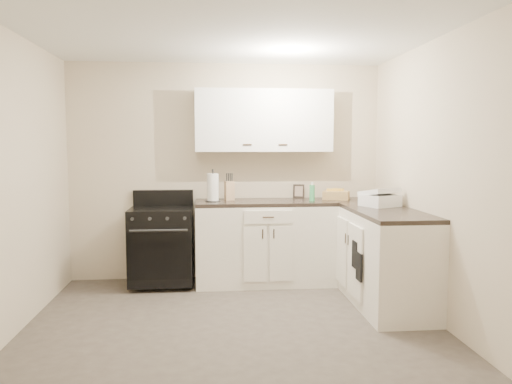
{
  "coord_description": "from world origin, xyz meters",
  "views": [
    {
      "loc": [
        -0.2,
        -4.04,
        1.56
      ],
      "look_at": [
        0.26,
        0.85,
        1.1
      ],
      "focal_mm": 35.0,
      "sensor_mm": 36.0,
      "label": 1
    }
  ],
  "objects": [
    {
      "name": "wall_back",
      "position": [
        0.0,
        1.8,
        1.25
      ],
      "size": [
        3.6,
        0.0,
        3.6
      ],
      "primitive_type": "plane",
      "rotation": [
        1.57,
        0.0,
        0.0
      ],
      "color": "beige",
      "rests_on": "ground"
    },
    {
      "name": "countertop_right",
      "position": [
        1.5,
        0.85,
        0.92
      ],
      "size": [
        0.6,
        1.9,
        0.04
      ],
      "primitive_type": "cube",
      "color": "black",
      "rests_on": "base_cabinets_right"
    },
    {
      "name": "knife_block",
      "position": [
        0.03,
        1.59,
        1.05
      ],
      "size": [
        0.12,
        0.11,
        0.22
      ],
      "primitive_type": "cube",
      "rotation": [
        0.0,
        0.0,
        0.24
      ],
      "color": "tan",
      "rests_on": "countertop_back"
    },
    {
      "name": "wall_front",
      "position": [
        0.0,
        -1.8,
        1.25
      ],
      "size": [
        3.6,
        0.0,
        3.6
      ],
      "primitive_type": "plane",
      "rotation": [
        -1.57,
        0.0,
        0.0
      ],
      "color": "beige",
      "rests_on": "ground"
    },
    {
      "name": "countertop_grill",
      "position": [
        1.54,
        0.89,
        1.0
      ],
      "size": [
        0.42,
        0.41,
        0.12
      ],
      "primitive_type": "cube",
      "rotation": [
        0.0,
        0.0,
        0.42
      ],
      "color": "white",
      "rests_on": "countertop_right"
    },
    {
      "name": "wall_right",
      "position": [
        1.8,
        0.0,
        1.25
      ],
      "size": [
        0.0,
        3.6,
        3.6
      ],
      "primitive_type": "plane",
      "rotation": [
        1.57,
        0.0,
        -1.57
      ],
      "color": "beige",
      "rests_on": "ground"
    },
    {
      "name": "oven_mitt_far",
      "position": [
        1.18,
        0.52,
        0.52
      ],
      "size": [
        0.02,
        0.15,
        0.26
      ],
      "primitive_type": "cube",
      "color": "black",
      "rests_on": "base_cabinets_right"
    },
    {
      "name": "base_cabinets_right",
      "position": [
        1.5,
        0.85,
        0.45
      ],
      "size": [
        0.6,
        1.9,
        0.9
      ],
      "primitive_type": "cube",
      "color": "white",
      "rests_on": "floor"
    },
    {
      "name": "paper_towel",
      "position": [
        -0.16,
        1.5,
        1.09
      ],
      "size": [
        0.17,
        0.17,
        0.31
      ],
      "primitive_type": "cylinder",
      "rotation": [
        0.0,
        0.0,
        0.4
      ],
      "color": "white",
      "rests_on": "countertop_back"
    },
    {
      "name": "wall_left",
      "position": [
        -1.8,
        0.0,
        1.25
      ],
      "size": [
        0.0,
        3.6,
        3.6
      ],
      "primitive_type": "plane",
      "rotation": [
        1.57,
        0.0,
        1.57
      ],
      "color": "beige",
      "rests_on": "ground"
    },
    {
      "name": "wicker_basket",
      "position": [
        1.25,
        1.55,
        0.99
      ],
      "size": [
        0.34,
        0.29,
        0.1
      ],
      "primitive_type": "cube",
      "rotation": [
        0.0,
        0.0,
        -0.39
      ],
      "color": "tan",
      "rests_on": "countertop_right"
    },
    {
      "name": "base_cabinets_back",
      "position": [
        0.43,
        1.5,
        0.45
      ],
      "size": [
        1.55,
        0.6,
        0.9
      ],
      "primitive_type": "cube",
      "color": "white",
      "rests_on": "floor"
    },
    {
      "name": "floor",
      "position": [
        0.0,
        0.0,
        0.0
      ],
      "size": [
        3.6,
        3.6,
        0.0
      ],
      "primitive_type": "plane",
      "color": "#473F38",
      "rests_on": "ground"
    },
    {
      "name": "oven_mitt_near",
      "position": [
        1.18,
        0.38,
        0.44
      ],
      "size": [
        0.02,
        0.15,
        0.26
      ],
      "primitive_type": "cube",
      "color": "black",
      "rests_on": "base_cabinets_right"
    },
    {
      "name": "ceiling",
      "position": [
        0.0,
        0.0,
        2.5
      ],
      "size": [
        3.6,
        3.6,
        0.0
      ],
      "primitive_type": "plane",
      "color": "white",
      "rests_on": "wall_back"
    },
    {
      "name": "countertop_back",
      "position": [
        0.43,
        1.5,
        0.92
      ],
      "size": [
        1.55,
        0.6,
        0.04
      ],
      "primitive_type": "cube",
      "color": "black",
      "rests_on": "base_cabinets_back"
    },
    {
      "name": "upper_cabinets",
      "position": [
        0.43,
        1.65,
        1.84
      ],
      "size": [
        1.55,
        0.3,
        0.7
      ],
      "primitive_type": "cube",
      "color": "white",
      "rests_on": "wall_back"
    },
    {
      "name": "stove",
      "position": [
        -0.73,
        1.48,
        0.46
      ],
      "size": [
        0.68,
        0.58,
        0.83
      ],
      "primitive_type": "cube",
      "color": "black",
      "rests_on": "floor"
    },
    {
      "name": "soap_bottle",
      "position": [
        0.95,
        1.42,
        1.03
      ],
      "size": [
        0.08,
        0.08,
        0.18
      ],
      "primitive_type": "cylinder",
      "rotation": [
        0.0,
        0.0,
        -0.37
      ],
      "color": "#41AB64",
      "rests_on": "countertop_back"
    },
    {
      "name": "picture_frame",
      "position": [
        0.86,
        1.76,
        1.02
      ],
      "size": [
        0.13,
        0.08,
        0.16
      ],
      "primitive_type": "cube",
      "rotation": [
        -0.14,
        0.0,
        -0.31
      ],
      "color": "black",
      "rests_on": "countertop_back"
    }
  ]
}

